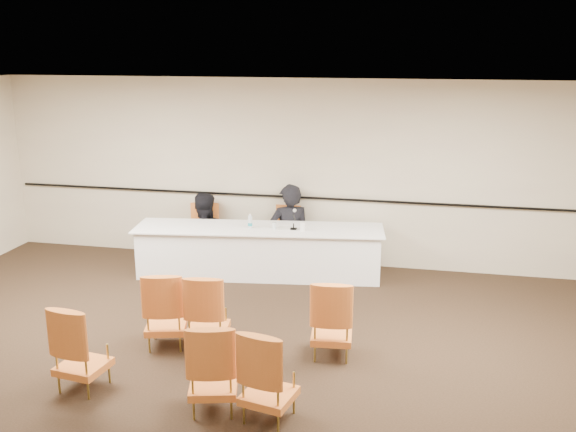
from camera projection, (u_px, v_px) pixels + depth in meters
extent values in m
plane|color=black|center=(221.00, 377.00, 6.97)|extent=(10.00, 10.00, 0.00)
plane|color=white|center=(213.00, 97.00, 6.20)|extent=(10.00, 10.00, 0.00)
cube|color=beige|center=(295.00, 172.00, 10.37)|extent=(10.00, 0.04, 3.00)
cube|color=black|center=(294.00, 197.00, 10.43)|extent=(9.80, 0.04, 0.03)
imported|color=black|center=(289.00, 240.00, 10.49)|extent=(0.80, 0.67, 1.88)
imported|color=black|center=(203.00, 244.00, 10.62)|extent=(1.03, 0.93, 1.72)
cube|color=silver|center=(285.00, 228.00, 9.85)|extent=(0.35, 0.30, 0.00)
cylinder|color=silver|center=(274.00, 226.00, 9.81)|extent=(0.08, 0.08, 0.10)
cylinder|color=white|center=(302.00, 227.00, 9.70)|extent=(0.11, 0.11, 0.13)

